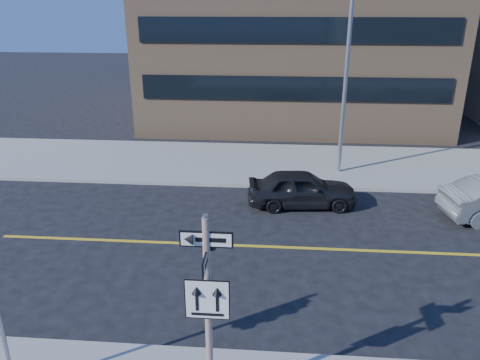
{
  "coord_description": "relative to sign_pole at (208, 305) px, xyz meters",
  "views": [
    {
      "loc": [
        1.13,
        -9.39,
        7.53
      ],
      "look_at": [
        0.05,
        4.0,
        2.3
      ],
      "focal_mm": 35.0,
      "sensor_mm": 36.0,
      "label": 1
    }
  ],
  "objects": [
    {
      "name": "ground",
      "position": [
        0.0,
        2.51,
        -2.44
      ],
      "size": [
        120.0,
        120.0,
        0.0
      ],
      "primitive_type": "plane",
      "color": "black",
      "rests_on": "ground"
    },
    {
      "name": "sign_pole",
      "position": [
        0.0,
        0.0,
        0.0
      ],
      "size": [
        0.92,
        0.92,
        4.06
      ],
      "color": "beige",
      "rests_on": "near_sidewalk"
    },
    {
      "name": "parked_car_a",
      "position": [
        2.15,
        9.89,
        -1.73
      ],
      "size": [
        2.04,
        4.27,
        1.41
      ],
      "primitive_type": "imported",
      "rotation": [
        0.0,
        0.0,
        1.66
      ],
      "color": "black",
      "rests_on": "ground"
    },
    {
      "name": "streetlight_a",
      "position": [
        4.0,
        13.27,
        2.32
      ],
      "size": [
        0.55,
        2.25,
        8.0
      ],
      "color": "gray",
      "rests_on": "far_sidewalk"
    }
  ]
}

